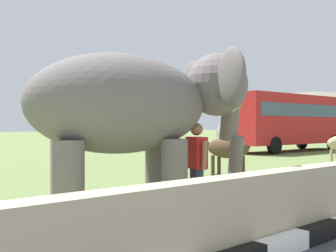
{
  "coord_description": "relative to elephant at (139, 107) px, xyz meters",
  "views": [
    {
      "loc": [
        -1.5,
        0.69,
        1.6
      ],
      "look_at": [
        2.85,
        5.79,
        1.6
      ],
      "focal_mm": 42.84,
      "sensor_mm": 36.0,
      "label": 1
    }
  ],
  "objects": [
    {
      "name": "barrier_parapet",
      "position": [
        -0.6,
        -2.43,
        -1.43
      ],
      "size": [
        28.0,
        0.36,
        1.0
      ],
      "primitive_type": "cube",
      "color": "tan",
      "rests_on": "ground_plane"
    },
    {
      "name": "elephant",
      "position": [
        0.0,
        0.0,
        0.0
      ],
      "size": [
        4.07,
        3.07,
        2.94
      ],
      "color": "slate",
      "rests_on": "ground_plane"
    },
    {
      "name": "person_handler",
      "position": [
        1.07,
        -0.33,
        -1.0
      ],
      "size": [
        0.32,
        0.66,
        1.66
      ],
      "color": "navy",
      "rests_on": "ground_plane"
    },
    {
      "name": "bus_red",
      "position": [
        18.15,
        8.63,
        0.15
      ],
      "size": [
        9.7,
        2.9,
        3.5
      ],
      "color": "#B21E1E",
      "rests_on": "ground_plane"
    },
    {
      "name": "cow_near",
      "position": [
        5.63,
        2.93,
        -1.06
      ],
      "size": [
        0.83,
        1.92,
        1.23
      ],
      "color": "#473323",
      "rests_on": "ground_plane"
    },
    {
      "name": "hill_east",
      "position": [
        52.4,
        26.0,
        -1.93
      ],
      "size": [
        33.81,
        27.05,
        13.34
      ],
      "color": "slate",
      "rests_on": "ground_plane"
    }
  ]
}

